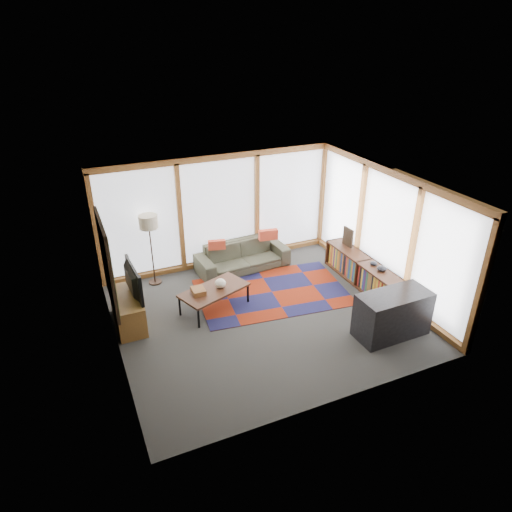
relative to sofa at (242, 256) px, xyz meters
name	(u,v)px	position (x,y,z in m)	size (l,w,h in m)	color
ground	(264,315)	(-0.34, -1.95, -0.31)	(5.50, 5.50, 0.00)	#282826
room_envelope	(276,228)	(0.15, -1.39, 1.23)	(5.52, 5.02, 2.62)	#40372E
rug	(272,292)	(0.16, -1.25, -0.30)	(3.07, 1.97, 0.01)	maroon
sofa	(242,256)	(0.00, 0.00, 0.00)	(2.12, 0.83, 0.62)	#36392A
pillow_left	(217,245)	(-0.61, -0.01, 0.41)	(0.38, 0.11, 0.21)	#CE4329
pillow_right	(268,235)	(0.64, -0.01, 0.43)	(0.44, 0.13, 0.24)	#CE4329
floor_lamp	(152,250)	(-2.01, 0.15, 0.48)	(0.40, 0.40, 1.58)	#322117
coffee_table	(214,299)	(-1.15, -1.35, -0.09)	(1.34, 0.67, 0.45)	#321F11
book_stack	(198,291)	(-1.47, -1.37, 0.19)	(0.24, 0.30, 0.10)	brown
vase	(220,283)	(-1.01, -1.34, 0.23)	(0.22, 0.22, 0.19)	silver
bookshelf	(363,273)	(2.09, -1.76, -0.01)	(0.43, 2.39, 0.60)	#321F11
bowl_a	(382,269)	(2.13, -2.27, 0.34)	(0.20, 0.20, 0.10)	black
bowl_b	(374,263)	(2.13, -2.00, 0.33)	(0.15, 0.15, 0.08)	black
shelf_picture	(348,237)	(2.16, -0.99, 0.50)	(0.04, 0.32, 0.43)	black
tv_console	(128,311)	(-2.80, -1.19, -0.02)	(0.49, 1.17, 0.59)	brown
television	(128,281)	(-2.71, -1.16, 0.58)	(1.04, 0.14, 0.60)	black
bar_counter	(392,314)	(1.50, -3.43, 0.11)	(1.32, 0.62, 0.84)	black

